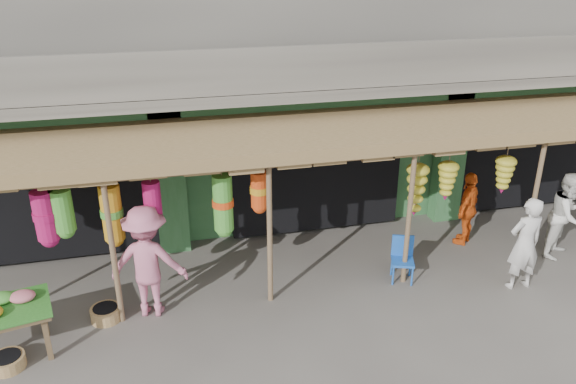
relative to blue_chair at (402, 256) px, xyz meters
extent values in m
plane|color=#514C47|center=(-1.00, 0.09, -0.47)|extent=(80.00, 80.00, 0.00)
cube|color=#2D6033|center=(-1.00, 5.24, 1.03)|extent=(16.00, 5.70, 3.00)
cube|color=gray|center=(-1.00, 1.74, 2.73)|extent=(16.00, 0.90, 0.22)
cube|color=gray|center=(-1.00, 1.34, 3.23)|extent=(16.00, 0.10, 0.80)
cube|color=#2D6033|center=(-1.00, 2.14, 2.38)|extent=(16.00, 0.35, 0.35)
cube|color=yellow|center=(-6.00, 2.06, 2.28)|extent=(1.70, 0.06, 0.55)
cube|color=#B21414|center=(-6.00, 2.02, 2.28)|extent=(1.30, 0.02, 0.30)
cube|color=black|center=(-6.00, 3.09, 0.88)|extent=(3.60, 2.00, 2.50)
cube|color=black|center=(-1.00, 3.09, 0.88)|extent=(3.60, 2.00, 2.50)
cube|color=black|center=(4.00, 3.09, 0.88)|extent=(3.60, 2.00, 2.50)
cube|color=#2D6033|center=(-4.00, 2.14, 1.03)|extent=(0.60, 0.35, 3.00)
cube|color=#2D6033|center=(2.00, 2.14, 1.03)|extent=(0.60, 0.35, 3.00)
cylinder|color=brown|center=(-5.00, -0.11, 0.83)|extent=(0.09, 0.09, 2.60)
cylinder|color=brown|center=(-2.50, -0.11, 0.83)|extent=(0.09, 0.09, 2.60)
cylinder|color=brown|center=(0.00, -0.11, 0.83)|extent=(0.09, 0.09, 2.60)
cylinder|color=brown|center=(2.50, -0.11, 0.83)|extent=(0.09, 0.09, 2.60)
cylinder|color=brown|center=(-1.25, -0.11, 2.03)|extent=(12.90, 0.08, 0.08)
cylinder|color=brown|center=(-4.00, 0.29, 1.88)|extent=(5.50, 0.06, 0.06)
cube|color=brown|center=(-1.00, 0.99, 2.21)|extent=(14.00, 2.70, 0.22)
cube|color=brown|center=(-6.02, -0.83, -0.11)|extent=(0.09, 0.09, 0.71)
cube|color=brown|center=(-6.16, -0.18, -0.11)|extent=(0.09, 0.09, 0.71)
ellipsoid|color=#D16878|center=(-6.33, -0.42, 0.42)|extent=(0.37, 0.31, 0.16)
ellipsoid|color=green|center=(-6.62, -0.40, 0.42)|extent=(0.37, 0.31, 0.16)
cylinder|color=blue|center=(-0.24, -0.18, -0.28)|extent=(0.03, 0.03, 0.38)
cylinder|color=blue|center=(0.08, -0.29, -0.28)|extent=(0.03, 0.03, 0.38)
cylinder|color=blue|center=(-0.13, 0.14, -0.28)|extent=(0.03, 0.03, 0.38)
cylinder|color=blue|center=(0.19, 0.03, -0.28)|extent=(0.03, 0.03, 0.38)
cube|color=blue|center=(-0.03, -0.07, -0.07)|extent=(0.50, 0.50, 0.05)
cube|color=blue|center=(0.04, 0.11, 0.16)|extent=(0.39, 0.16, 0.42)
cylinder|color=#956743|center=(-6.59, -0.89, -0.37)|extent=(0.64, 0.64, 0.19)
cylinder|color=#9B7148|center=(-5.26, -0.02, -0.35)|extent=(0.56, 0.56, 0.23)
imported|color=beige|center=(1.94, -0.76, 0.41)|extent=(0.65, 0.43, 1.75)
imported|color=silver|center=(3.45, 0.06, 0.40)|extent=(1.06, 1.01, 1.73)
imported|color=#DA5314|center=(1.86, 0.98, 0.31)|extent=(0.94, 0.88, 1.56)
imported|color=#C66885|center=(-4.50, 0.02, 0.51)|extent=(1.39, 1.00, 1.94)
camera|label=1|loc=(-4.18, -8.19, 5.16)|focal=35.00mm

